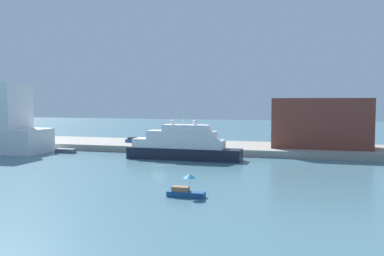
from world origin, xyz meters
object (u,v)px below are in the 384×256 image
Objects in this scene: small_motorboat at (186,190)px; parked_car at (134,140)px; person_figure at (138,142)px; work_barge at (66,151)px; mooring_bollard at (211,147)px; large_yacht at (182,146)px; harbor_building at (321,123)px.

parked_car is (-29.13, 48.55, 1.17)m from small_motorboat.
parked_car is 2.69× the size of person_figure.
small_motorboat is 1.11× the size of parked_car.
parked_car is 7.06m from person_figure.
work_barge is 7.49× the size of mooring_bollard.
work_barge is 1.10× the size of parked_car.
small_motorboat is at bearing -80.79° from mooring_bollard.
small_motorboat is at bearing -59.17° from person_figure.
large_yacht is 24.52m from parked_car.
large_yacht is 30.24m from work_barge.
small_motorboat reaches higher than mooring_bollard.
parked_car is at bearing 120.96° from small_motorboat.
small_motorboat is at bearing -59.04° from parked_car.
large_yacht is 34.17m from small_motorboat.
harbor_building reaches higher than mooring_bollard.
work_barge is (-30.02, 2.69, -2.44)m from large_yacht.
large_yacht is at bearing -147.90° from harbor_building.
large_yacht reaches higher than small_motorboat.
parked_car is 23.74m from mooring_bollard.
person_figure is 18.84m from mooring_bollard.
parked_car is 6.81× the size of mooring_bollard.
person_figure is (-14.69, 10.18, -0.65)m from large_yacht.
mooring_bollard is (-24.21, -9.17, -5.41)m from harbor_building.
person_figure is at bearing -170.02° from harbor_building.
parked_car is at bearing 121.87° from person_figure.
large_yacht is at bearing -34.73° from person_figure.
harbor_building is at bearing 9.98° from person_figure.
work_barge is 17.86m from parked_car.
large_yacht is 5.59× the size of parked_car.
small_motorboat reaches higher than work_barge.
person_figure is at bearing 145.27° from large_yacht.
harbor_building is 47.01m from parked_car.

